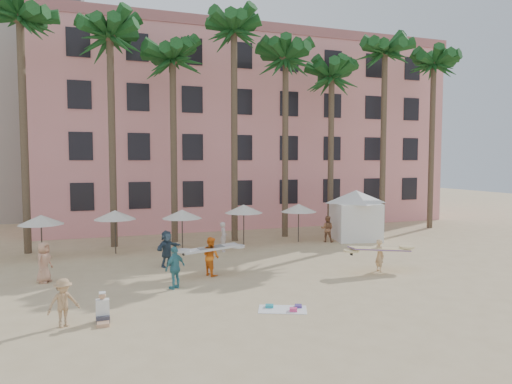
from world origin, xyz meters
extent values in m
plane|color=#D1B789|center=(0.00, 0.00, 0.00)|extent=(120.00, 120.00, 0.00)
cube|color=pink|center=(7.00, 26.00, 8.00)|extent=(35.00, 14.00, 16.00)
cylinder|color=brown|center=(-10.00, 14.50, 7.00)|extent=(0.44, 0.44, 14.00)
cylinder|color=brown|center=(-5.00, 15.00, 6.75)|extent=(0.44, 0.44, 13.50)
cylinder|color=brown|center=(-1.00, 15.50, 6.25)|extent=(0.44, 0.44, 12.50)
cylinder|color=brown|center=(3.00, 14.50, 7.25)|extent=(0.44, 0.44, 14.50)
cylinder|color=brown|center=(7.00, 15.00, 6.50)|extent=(0.44, 0.44, 13.00)
cylinder|color=brown|center=(11.00, 15.50, 6.00)|extent=(0.44, 0.44, 12.00)
cylinder|color=brown|center=(15.00, 14.50, 7.00)|extent=(0.44, 0.44, 14.00)
cylinder|color=brown|center=(20.00, 15.00, 6.75)|extent=(0.44, 0.44, 13.50)
cylinder|color=#332B23|center=(-9.00, 12.40, 1.20)|extent=(0.07, 0.07, 2.40)
cone|color=white|center=(-9.00, 12.40, 2.25)|extent=(2.50, 2.50, 0.55)
cylinder|color=#332B23|center=(-5.00, 12.60, 1.25)|extent=(0.07, 0.07, 2.50)
cone|color=white|center=(-5.00, 12.60, 2.35)|extent=(2.50, 2.50, 0.55)
cylinder|color=#332B23|center=(-1.00, 12.50, 1.20)|extent=(0.07, 0.07, 2.40)
cone|color=white|center=(-1.00, 12.50, 2.25)|extent=(2.50, 2.50, 0.55)
cylinder|color=#332B23|center=(3.00, 12.40, 1.30)|extent=(0.07, 0.07, 2.60)
cone|color=white|center=(3.00, 12.40, 2.45)|extent=(2.50, 2.50, 0.55)
cylinder|color=#332B23|center=(7.00, 12.60, 1.25)|extent=(0.07, 0.07, 2.50)
cone|color=white|center=(7.00, 12.60, 2.35)|extent=(2.50, 2.50, 0.55)
cube|color=white|center=(11.21, 12.17, 1.30)|extent=(3.57, 3.57, 2.60)
cone|color=white|center=(11.21, 12.17, 3.05)|extent=(5.35, 5.35, 0.90)
cube|color=white|center=(0.53, -0.19, 0.01)|extent=(2.05, 1.62, 0.02)
cube|color=teal|center=(0.14, 0.19, 0.07)|extent=(0.37, 0.35, 0.10)
cube|color=#EC417F|center=(0.82, -0.53, 0.08)|extent=(0.34, 0.31, 0.12)
cube|color=#4F398A|center=(1.19, -0.15, 0.06)|extent=(0.36, 0.38, 0.08)
imported|color=tan|center=(7.39, 3.65, 0.82)|extent=(0.40, 0.61, 1.65)
cube|color=beige|center=(7.39, 3.65, 1.15)|extent=(3.20, 0.86, 0.38)
imported|color=orange|center=(-0.80, 5.71, 0.94)|extent=(1.01, 1.12, 1.89)
cube|color=silver|center=(-0.80, 5.71, 1.32)|extent=(2.80, 0.97, 0.29)
imported|color=beige|center=(1.29, 11.11, 0.91)|extent=(0.60, 0.76, 1.82)
imported|color=#915C3C|center=(8.87, 11.98, 0.90)|extent=(1.11, 1.06, 1.80)
imported|color=tan|center=(-8.34, 6.96, 0.94)|extent=(0.96, 1.09, 1.87)
imported|color=tan|center=(-7.11, 0.61, 0.83)|extent=(1.22, 0.99, 1.65)
imported|color=teal|center=(-2.82, 3.95, 0.93)|extent=(1.16, 1.00, 1.87)
imported|color=#374E61|center=(-2.57, 8.27, 0.96)|extent=(1.71, 1.61, 1.92)
cube|color=#3F3F4C|center=(-5.86, 0.65, 0.12)|extent=(0.46, 0.43, 0.24)
cube|color=tan|center=(-5.86, 0.29, 0.06)|extent=(0.41, 0.46, 0.12)
cube|color=white|center=(-5.86, 0.70, 0.51)|extent=(0.45, 0.26, 0.56)
sphere|color=tan|center=(-5.86, 0.70, 0.92)|extent=(0.24, 0.24, 0.24)
camera|label=1|loc=(-5.92, -15.69, 5.61)|focal=32.00mm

